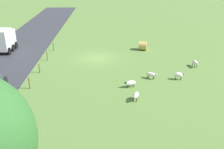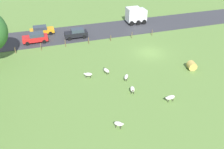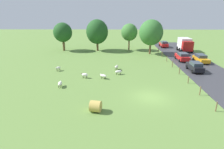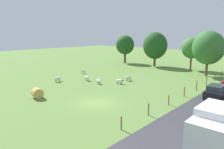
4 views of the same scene
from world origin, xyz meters
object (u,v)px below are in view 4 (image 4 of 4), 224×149
object	(u,v)px
truck_0	(217,134)
sheep_5	(58,78)
tree_3	(208,48)
sheep_0	(119,81)
tree_2	(155,46)
sheep_4	(128,78)
sheep_3	(83,71)
sheep_2	(99,81)
tree_1	(192,48)
sheep_1	(87,77)
car_2	(216,92)
hay_bale_0	(37,93)
tree_0	(125,45)

from	to	relation	value
truck_0	sheep_5	bearing A→B (deg)	166.94
truck_0	tree_3	bearing A→B (deg)	109.23
sheep_0	tree_2	size ratio (longest dim) A/B	0.16
truck_0	sheep_4	bearing A→B (deg)	141.09
sheep_3	tree_3	size ratio (longest dim) A/B	0.13
sheep_2	tree_2	size ratio (longest dim) A/B	0.16
sheep_5	tree_1	bearing A→B (deg)	65.66
tree_1	sheep_3	bearing A→B (deg)	-127.39
sheep_0	tree_2	distance (m)	19.96
sheep_1	sheep_0	bearing A→B (deg)	18.63
sheep_0	sheep_2	xyz separation A→B (m)	(-2.42, -2.06, 0.02)
tree_2	car_2	distance (m)	25.35
sheep_2	car_2	bearing A→B (deg)	13.67
tree_1	hay_bale_0	bearing A→B (deg)	-100.36
sheep_0	sheep_2	bearing A→B (deg)	-139.63
sheep_1	tree_1	world-z (taller)	tree_1
hay_bale_0	tree_1	distance (m)	32.40
sheep_2	sheep_1	bearing A→B (deg)	174.91
hay_bale_0	car_2	world-z (taller)	car_2
sheep_5	sheep_0	bearing A→B (deg)	33.51
sheep_2	tree_2	bearing A→B (deg)	97.23
hay_bale_0	sheep_3	bearing A→B (deg)	119.77
sheep_1	sheep_4	bearing A→B (deg)	41.60
tree_0	tree_2	size ratio (longest dim) A/B	0.90
sheep_2	tree_2	distance (m)	21.48
sheep_5	tree_3	xyz separation A→B (m)	(16.05, 20.49, 4.55)
sheep_3	tree_2	world-z (taller)	tree_2
car_2	sheep_4	bearing A→B (deg)	176.17
hay_bale_0	truck_0	distance (m)	19.72
tree_2	hay_bale_0	bearing A→B (deg)	-85.54
hay_bale_0	tree_0	distance (m)	32.87
sheep_0	tree_0	bearing A→B (deg)	126.40
tree_1	tree_3	world-z (taller)	tree_3
sheep_1	tree_3	distance (m)	21.85
hay_bale_0	sheep_0	bearing A→B (deg)	77.45
sheep_4	tree_3	bearing A→B (deg)	56.72
sheep_3	sheep_1	bearing A→B (deg)	-34.53
tree_1	tree_3	distance (m)	6.59
tree_2	truck_0	size ratio (longest dim) A/B	2.02
sheep_2	tree_1	world-z (taller)	tree_1
tree_0	truck_0	distance (m)	43.07
sheep_5	tree_3	world-z (taller)	tree_3
sheep_3	hay_bale_0	size ratio (longest dim) A/B	0.85
sheep_0	sheep_5	world-z (taller)	sheep_5
sheep_2	sheep_4	distance (m)	5.18
sheep_3	tree_2	size ratio (longest dim) A/B	0.13
sheep_3	sheep_5	world-z (taller)	sheep_5
sheep_0	sheep_3	bearing A→B (deg)	170.44
hay_bale_0	truck_0	world-z (taller)	truck_0
sheep_1	truck_0	xyz separation A→B (m)	(22.35, -9.51, 1.23)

